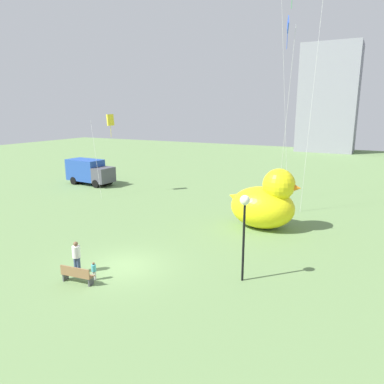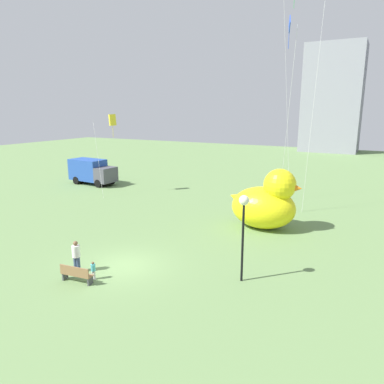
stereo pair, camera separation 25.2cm
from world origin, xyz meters
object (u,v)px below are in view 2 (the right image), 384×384
object	(u,v)px
box_truck	(92,172)
kite_blue	(289,36)
lamppost	(244,214)
person_adult	(76,255)
park_bench	(76,274)
kite_yellow	(112,120)
giant_inflatable_duck	(266,203)
person_child	(93,270)

from	to	relation	value
box_truck	kite_blue	distance (m)	25.73
lamppost	kite_blue	xyz separation A→B (m)	(-1.33, 12.47, 10.27)
kite_blue	person_adult	bearing A→B (deg)	-113.48
park_bench	kite_blue	bearing A→B (deg)	70.40
kite_yellow	box_truck	bearing A→B (deg)	156.12
kite_yellow	lamppost	bearing A→B (deg)	-33.79
person_adult	box_truck	bearing A→B (deg)	131.31
lamppost	kite_yellow	xyz separation A→B (m)	(-18.34, 12.27, 3.92)
park_bench	lamppost	size ratio (longest dim) A/B	0.39
giant_inflatable_duck	lamppost	size ratio (longest dim) A/B	1.21
park_bench	lamppost	world-z (taller)	lamppost
person_adult	park_bench	bearing A→B (deg)	-46.32
park_bench	person_child	size ratio (longest dim) A/B	1.81
person_adult	lamppost	bearing A→B (deg)	21.21
giant_inflatable_duck	park_bench	bearing A→B (deg)	-114.68
box_truck	person_adult	bearing A→B (deg)	-48.69
park_bench	kite_blue	world-z (taller)	kite_blue
park_bench	giant_inflatable_duck	distance (m)	14.06
lamppost	box_truck	size ratio (longest dim) A/B	0.76
lamppost	kite_blue	world-z (taller)	kite_blue
park_bench	kite_blue	xyz separation A→B (m)	(5.90, 16.56, 13.30)
person_child	kite_blue	distance (m)	21.37
person_adult	person_child	size ratio (longest dim) A/B	1.80
lamppost	giant_inflatable_duck	bearing A→B (deg)	99.13
person_child	person_adult	bearing A→B (deg)	169.44
lamppost	box_truck	xyz separation A→B (m)	(-23.80, 14.69, -2.07)
giant_inflatable_duck	lamppost	bearing A→B (deg)	-80.87
person_adult	box_truck	size ratio (longest dim) A/B	0.30
kite_yellow	kite_blue	world-z (taller)	kite_blue
giant_inflatable_duck	person_child	bearing A→B (deg)	-113.89
person_adult	box_truck	distance (m)	23.76
person_child	lamppost	size ratio (longest dim) A/B	0.22
person_child	box_truck	distance (m)	24.91
box_truck	kite_yellow	bearing A→B (deg)	-23.88
person_adult	giant_inflatable_duck	bearing A→B (deg)	60.24
person_adult	kite_blue	size ratio (longest dim) A/B	0.11
kite_blue	lamppost	bearing A→B (deg)	-83.90
person_adult	kite_blue	xyz separation A→B (m)	(6.79, 15.63, 12.82)
kite_blue	park_bench	bearing A→B (deg)	-109.60
lamppost	box_truck	bearing A→B (deg)	148.32
park_bench	giant_inflatable_duck	size ratio (longest dim) A/B	0.32
park_bench	person_child	world-z (taller)	person_child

